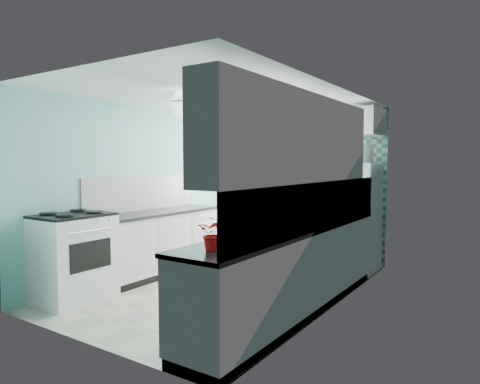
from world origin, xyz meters
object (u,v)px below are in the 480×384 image
Objects in this scene: ceiling_light at (186,104)px; potted_plant at (215,233)px; fridge at (352,217)px; microwave at (354,154)px; sink at (330,218)px; fruit_bowl at (245,238)px; stove at (73,256)px.

ceiling_light is 1.23× the size of potted_plant.
microwave is (0.00, 0.00, 0.96)m from fridge.
microwave is (1.11, 2.57, -0.54)m from ceiling_light.
sink is 1.93× the size of potted_plant.
ceiling_light reaches higher than fruit_bowl.
ceiling_light is 2.26m from stove.
potted_plant is 0.57× the size of microwave.
potted_plant is at bearing 94.52° from microwave.
stove is (-1.20, -0.69, -1.79)m from ceiling_light.
ceiling_light is 0.64× the size of sink.
fridge reaches higher than stove.
ceiling_light is 1.90m from fruit_bowl.
potted_plant is (0.09, -3.63, 0.26)m from fridge.
fruit_bowl is 1.02× the size of potted_plant.
sink reaches higher than stove.
microwave reaches higher than stove.
fridge is 3.64m from potted_plant.
microwave reaches higher than sink.
microwave reaches higher than potted_plant.
stove is 3.23m from sink.
fruit_bowl is (1.20, -0.60, -1.35)m from ceiling_light.
fridge is 0.96m from microwave.
ceiling_light reaches higher than potted_plant.
fruit_bowl is at bearing 90.00° from potted_plant.
stove is 4.19m from microwave.
potted_plant is at bearing -88.16° from fridge.
fruit_bowl is at bearing -88.52° from sink.
sink is (1.20, 1.43, -1.39)m from ceiling_light.
sink is at bearing 49.85° from ceiling_light.
sink is at bearing 89.92° from potted_plant.
sink is at bearing 97.77° from microwave.
fridge is 1.60× the size of stove.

